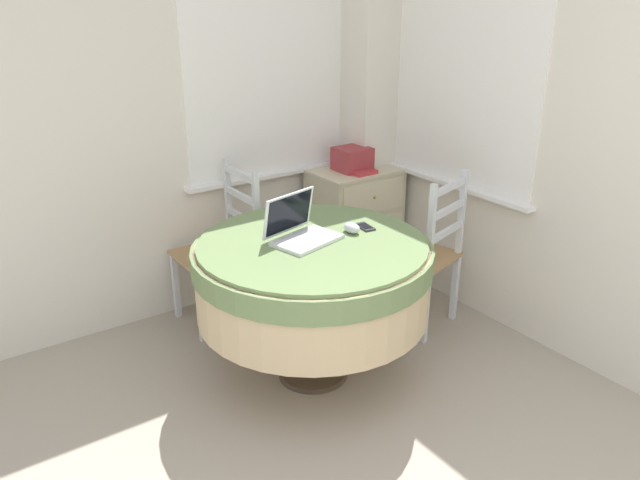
# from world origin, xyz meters

# --- Properties ---
(corner_room_shell) EXTENTS (4.21, 4.83, 2.55)m
(corner_room_shell) POSITION_xyz_m (1.11, 1.87, 1.28)
(corner_room_shell) COLOR silver
(corner_room_shell) RESTS_ON ground_plane
(round_dining_table) EXTENTS (1.17, 1.17, 0.75)m
(round_dining_table) POSITION_xyz_m (0.71, 1.89, 0.58)
(round_dining_table) COLOR #4C3D2D
(round_dining_table) RESTS_ON ground_plane
(laptop) EXTENTS (0.37, 0.32, 0.22)m
(laptop) POSITION_xyz_m (0.68, 1.95, 0.80)
(laptop) COLOR silver
(laptop) RESTS_ON round_dining_table
(computer_mouse) EXTENTS (0.06, 0.10, 0.05)m
(computer_mouse) POSITION_xyz_m (0.94, 1.88, 0.78)
(computer_mouse) COLOR silver
(computer_mouse) RESTS_ON round_dining_table
(cell_phone) EXTENTS (0.07, 0.12, 0.01)m
(cell_phone) POSITION_xyz_m (1.04, 1.90, 0.76)
(cell_phone) COLOR #2D2D33
(cell_phone) RESTS_ON round_dining_table
(dining_chair_near_back_window) EXTENTS (0.43, 0.40, 0.94)m
(dining_chair_near_back_window) POSITION_xyz_m (0.63, 2.71, 0.45)
(dining_chair_near_back_window) COLOR #A87F51
(dining_chair_near_back_window) RESTS_ON ground_plane
(dining_chair_near_right_window) EXTENTS (0.51, 0.53, 0.94)m
(dining_chair_near_right_window) POSITION_xyz_m (1.54, 1.98, 0.45)
(dining_chair_near_right_window) COLOR #A87F51
(dining_chair_near_right_window) RESTS_ON ground_plane
(corner_cabinet) EXTENTS (0.58, 0.43, 0.77)m
(corner_cabinet) POSITION_xyz_m (1.63, 2.73, 0.39)
(corner_cabinet) COLOR beige
(corner_cabinet) RESTS_ON ground_plane
(storage_box) EXTENTS (0.21, 0.20, 0.15)m
(storage_box) POSITION_xyz_m (1.59, 2.72, 0.85)
(storage_box) COLOR #9E3338
(storage_box) RESTS_ON corner_cabinet
(book_on_cabinet) EXTENTS (0.16, 0.26, 0.02)m
(book_on_cabinet) POSITION_xyz_m (1.59, 2.68, 0.78)
(book_on_cabinet) COLOR #BC3338
(book_on_cabinet) RESTS_ON corner_cabinet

